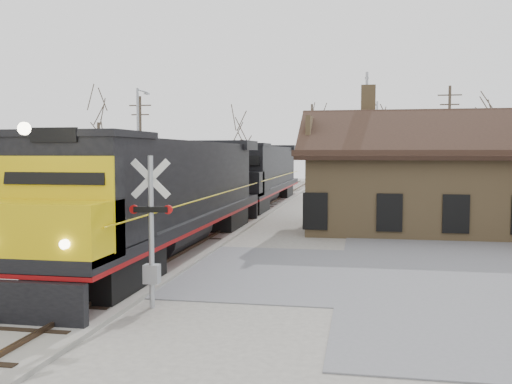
% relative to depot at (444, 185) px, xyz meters
% --- Properties ---
extents(ground, '(140.00, 140.00, 0.00)m').
position_rel_depot_xyz_m(ground, '(-11.99, -12.00, -2.41)').
color(ground, '#A6A096').
rests_on(ground, ground).
extents(road, '(60.00, 9.00, 0.03)m').
position_rel_depot_xyz_m(road, '(-11.99, -12.00, -2.39)').
color(road, slate).
rests_on(road, ground).
extents(track_main, '(3.40, 90.00, 0.24)m').
position_rel_depot_xyz_m(track_main, '(-11.99, 3.00, -2.34)').
color(track_main, '#A6A096').
rests_on(track_main, ground).
extents(track_siding, '(3.40, 90.00, 0.24)m').
position_rel_depot_xyz_m(track_siding, '(-16.49, 3.00, -2.34)').
color(track_siding, '#A6A096').
rests_on(track_siding, ground).
extents(depot, '(15.20, 9.31, 7.90)m').
position_rel_depot_xyz_m(depot, '(0.00, 0.00, 0.00)').
color(depot, '#92754B').
rests_on(depot, ground).
extents(locomotive_lead, '(3.22, 21.55, 4.79)m').
position_rel_depot_xyz_m(locomotive_lead, '(-11.99, -9.45, 0.11)').
color(locomotive_lead, black).
rests_on(locomotive_lead, ground).
extents(locomotive_trailing, '(3.22, 21.55, 4.53)m').
position_rel_depot_xyz_m(locomotive_trailing, '(-11.99, 12.37, 0.11)').
color(locomotive_trailing, black).
rests_on(locomotive_trailing, ground).
extents(crossbuck_near, '(1.16, 0.30, 4.06)m').
position_rel_depot_xyz_m(crossbuck_near, '(-9.77, -17.27, -0.50)').
color(crossbuck_near, '#A5A8AD').
rests_on(crossbuck_near, ground).
extents(crossbuck_far, '(1.09, 0.33, 3.84)m').
position_rel_depot_xyz_m(crossbuck_far, '(-18.06, -7.73, -0.59)').
color(crossbuck_far, '#A5A8AD').
rests_on(crossbuck_far, ground).
extents(streetlight_a, '(0.25, 2.04, 8.43)m').
position_rel_depot_xyz_m(streetlight_a, '(-19.12, 5.02, 2.34)').
color(streetlight_a, '#A5A8AD').
rests_on(streetlight_a, ground).
extents(streetlight_b, '(0.25, 2.04, 9.52)m').
position_rel_depot_xyz_m(streetlight_b, '(-4.03, 8.05, 2.90)').
color(streetlight_b, '#A5A8AD').
rests_on(streetlight_b, ground).
extents(streetlight_c, '(0.25, 2.04, 8.87)m').
position_rel_depot_xyz_m(streetlight_c, '(-2.95, 23.14, 2.56)').
color(streetlight_c, '#A5A8AD').
rests_on(streetlight_c, ground).
extents(utility_pole_a, '(2.00, 0.24, 9.02)m').
position_rel_depot_xyz_m(utility_pole_a, '(-23.37, 15.88, 2.32)').
color(utility_pole_a, '#382D23').
rests_on(utility_pole_a, ground).
extents(utility_pole_b, '(2.00, 0.24, 9.31)m').
position_rel_depot_xyz_m(utility_pole_b, '(-9.63, 30.31, 2.47)').
color(utility_pole_b, '#382D23').
rests_on(utility_pole_b, ground).
extents(utility_pole_c, '(2.00, 0.24, 9.83)m').
position_rel_depot_xyz_m(utility_pole_c, '(3.06, 19.96, 2.74)').
color(utility_pole_c, '#382D23').
rests_on(utility_pole_c, ground).
extents(tree_a, '(4.77, 4.77, 11.68)m').
position_rel_depot_xyz_m(tree_a, '(-30.44, 22.37, 5.91)').
color(tree_a, '#382D23').
rests_on(tree_a, ground).
extents(tree_b, '(3.66, 3.66, 8.96)m').
position_rel_depot_xyz_m(tree_b, '(-16.76, 27.52, 3.96)').
color(tree_b, '#382D23').
rests_on(tree_b, ground).
extents(tree_c, '(4.55, 4.55, 11.15)m').
position_rel_depot_xyz_m(tree_c, '(-9.55, 38.18, 5.53)').
color(tree_c, '#382D23').
rests_on(tree_c, ground).
extents(tree_d, '(3.79, 3.79, 9.30)m').
position_rel_depot_xyz_m(tree_d, '(-2.57, 30.20, 4.21)').
color(tree_d, '#382D23').
rests_on(tree_d, ground).
extents(tree_e, '(3.99, 3.99, 9.78)m').
position_rel_depot_xyz_m(tree_e, '(7.28, 24.58, 4.55)').
color(tree_e, '#382D23').
rests_on(tree_e, ground).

